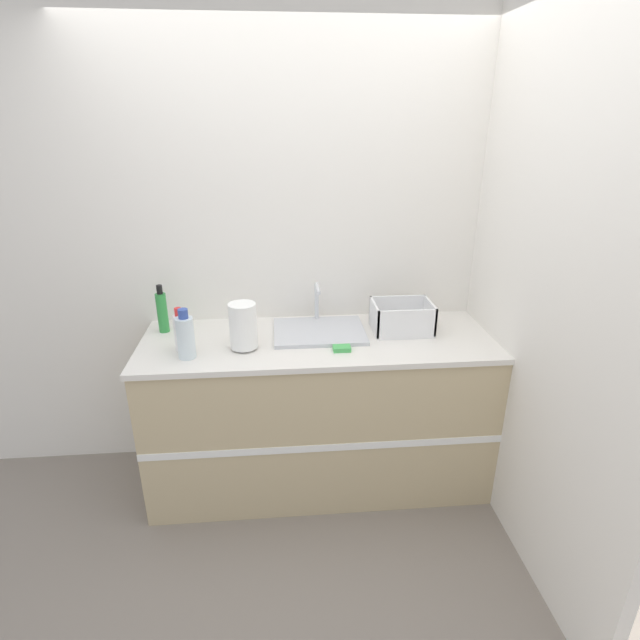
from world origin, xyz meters
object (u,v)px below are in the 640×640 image
at_px(paper_towel_roll, 243,326).
at_px(bottle_white_spray, 180,332).
at_px(bottle_green, 162,311).
at_px(sink, 319,330).
at_px(bottle_clear, 186,336).
at_px(dish_rack, 402,320).

height_order(paper_towel_roll, bottle_white_spray, paper_towel_roll).
xyz_separation_m(bottle_white_spray, bottle_green, (-0.14, 0.25, 0.02)).
bearing_deg(sink, bottle_clear, -160.03).
xyz_separation_m(sink, paper_towel_roll, (-0.40, -0.17, 0.11)).
distance_m(bottle_white_spray, bottle_green, 0.28).
distance_m(sink, bottle_green, 0.87).
relative_size(dish_rack, bottle_green, 1.20).
bearing_deg(bottle_green, sink, -6.17).
height_order(sink, bottle_green, bottle_green).
relative_size(paper_towel_roll, bottle_white_spray, 1.07).
xyz_separation_m(paper_towel_roll, bottle_green, (-0.46, 0.26, -0.01)).
bearing_deg(bottle_white_spray, bottle_clear, -65.23).
relative_size(dish_rack, bottle_white_spray, 1.41).
bearing_deg(paper_towel_roll, sink, 22.86).
relative_size(dish_rack, bottle_clear, 1.26).
relative_size(sink, paper_towel_roll, 2.03).
bearing_deg(dish_rack, bottle_green, 175.32).
height_order(bottle_white_spray, bottle_green, bottle_green).
bearing_deg(paper_towel_roll, dish_rack, 10.18).
height_order(dish_rack, bottle_clear, bottle_clear).
xyz_separation_m(bottle_green, bottle_clear, (0.18, -0.34, -0.01)).
distance_m(sink, bottle_clear, 0.73).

